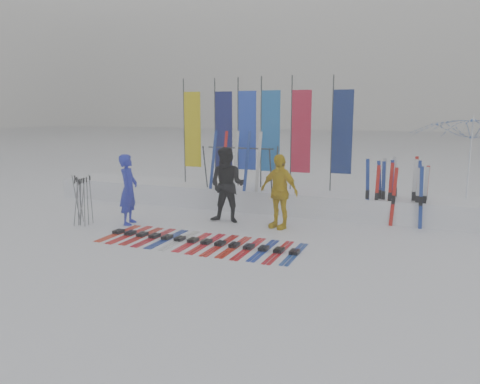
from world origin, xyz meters
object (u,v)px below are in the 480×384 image
at_px(person_blue, 129,189).
at_px(person_yellow, 279,191).
at_px(ski_row, 200,242).
at_px(tent_canopy, 470,169).
at_px(person_black, 227,185).
at_px(ski_rack, 240,162).

bearing_deg(person_blue, person_yellow, -89.75).
bearing_deg(ski_row, tent_canopy, 38.51).
height_order(person_black, person_yellow, person_black).
bearing_deg(person_yellow, tent_canopy, 47.94).
height_order(tent_canopy, ski_row, tent_canopy).
xyz_separation_m(person_black, tent_canopy, (5.70, 2.36, 0.42)).
relative_size(person_black, ski_row, 0.44).
height_order(person_black, ski_row, person_black).
relative_size(person_blue, ski_row, 0.40).
distance_m(person_blue, ski_rack, 3.36).
height_order(person_blue, ski_row, person_blue).
relative_size(person_black, person_yellow, 1.06).
relative_size(person_blue, person_black, 0.92).
bearing_deg(tent_canopy, ski_rack, -172.81).
bearing_deg(ski_rack, person_black, -79.75).
distance_m(person_black, ski_rack, 1.68).
distance_m(person_blue, tent_canopy, 8.66).
xyz_separation_m(tent_canopy, ski_row, (-5.48, -4.36, -1.35)).
bearing_deg(tent_canopy, person_yellow, -150.61).
xyz_separation_m(person_blue, ski_rack, (1.93, 2.71, 0.50)).
bearing_deg(ski_rack, tent_canopy, 7.19).
bearing_deg(ski_row, person_yellow, 58.79).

